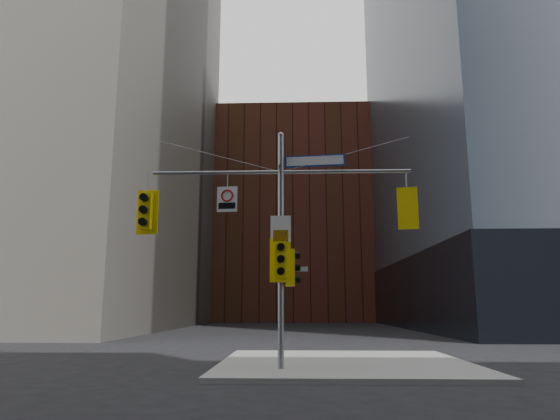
# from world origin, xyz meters

# --- Properties ---
(ground) EXTENTS (160.00, 160.00, 0.00)m
(ground) POSITION_xyz_m (0.00, 0.00, 0.00)
(ground) COLOR black
(ground) RESTS_ON ground
(sidewalk_corner) EXTENTS (8.00, 8.00, 0.15)m
(sidewalk_corner) POSITION_xyz_m (2.00, 4.00, 0.07)
(sidewalk_corner) COLOR gray
(sidewalk_corner) RESTS_ON ground
(brick_midrise) EXTENTS (26.00, 20.00, 28.00)m
(brick_midrise) POSITION_xyz_m (0.00, 58.00, 14.00)
(brick_midrise) COLOR maroon
(brick_midrise) RESTS_ON ground
(signal_assembly) EXTENTS (8.00, 0.80, 7.30)m
(signal_assembly) POSITION_xyz_m (0.00, 1.99, 4.42)
(signal_assembly) COLOR gray
(signal_assembly) RESTS_ON ground
(traffic_light_west_arm) EXTENTS (0.67, 0.53, 1.41)m
(traffic_light_west_arm) POSITION_xyz_m (-4.18, 2.01, 4.80)
(traffic_light_west_arm) COLOR yellow
(traffic_light_west_arm) RESTS_ON ground
(traffic_light_east_arm) EXTENTS (0.60, 0.54, 1.28)m
(traffic_light_east_arm) POSITION_xyz_m (3.85, 1.99, 4.80)
(traffic_light_east_arm) COLOR yellow
(traffic_light_east_arm) RESTS_ON ground
(traffic_light_pole_side) EXTENTS (0.45, 0.38, 1.10)m
(traffic_light_pole_side) POSITION_xyz_m (0.33, 2.00, 3.04)
(traffic_light_pole_side) COLOR yellow
(traffic_light_pole_side) RESTS_ON ground
(traffic_light_pole_front) EXTENTS (0.62, 0.51, 1.31)m
(traffic_light_pole_front) POSITION_xyz_m (-0.00, 1.73, 3.26)
(traffic_light_pole_front) COLOR yellow
(traffic_light_pole_front) RESTS_ON ground
(street_sign_blade) EXTENTS (1.88, 0.25, 0.37)m
(street_sign_blade) POSITION_xyz_m (1.05, 2.00, 6.35)
(street_sign_blade) COLOR navy
(street_sign_blade) RESTS_ON ground
(regulatory_sign_arm) EXTENTS (0.63, 0.11, 0.79)m
(regulatory_sign_arm) POSITION_xyz_m (-1.65, 1.97, 5.18)
(regulatory_sign_arm) COLOR silver
(regulatory_sign_arm) RESTS_ON ground
(regulatory_sign_pole) EXTENTS (0.61, 0.06, 0.80)m
(regulatory_sign_pole) POSITION_xyz_m (0.00, 1.88, 4.18)
(regulatory_sign_pole) COLOR silver
(regulatory_sign_pole) RESTS_ON ground
(street_blade_ew) EXTENTS (0.71, 0.09, 0.14)m
(street_blade_ew) POSITION_xyz_m (0.45, 2.00, 3.00)
(street_blade_ew) COLOR silver
(street_blade_ew) RESTS_ON ground
(street_blade_ns) EXTENTS (0.09, 0.70, 0.14)m
(street_blade_ns) POSITION_xyz_m (0.00, 2.45, 2.84)
(street_blade_ns) COLOR #145926
(street_blade_ns) RESTS_ON ground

